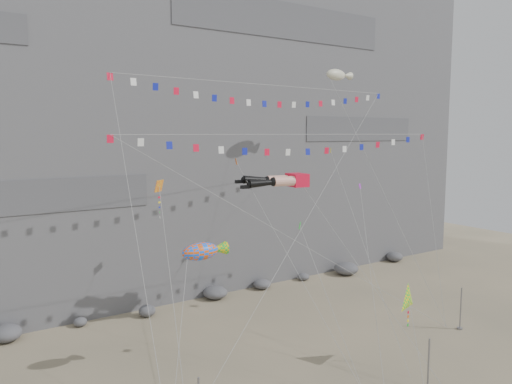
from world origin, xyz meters
TOP-DOWN VIEW (x-y plane):
  - ground at (0.00, 0.00)m, footprint 120.00×120.00m
  - cliff at (0.00, 32.00)m, footprint 80.00×28.00m
  - talus_boulders at (0.00, 17.00)m, footprint 60.00×3.00m
  - anchor_pole_center at (1.79, -8.55)m, footprint 0.12×0.12m
  - anchor_pole_right at (14.19, -2.50)m, footprint 0.12×0.12m
  - legs_kite at (0.99, 6.92)m, footprint 6.63×17.58m
  - flag_banner_upper at (1.40, 8.69)m, footprint 31.11×14.79m
  - flag_banner_lower at (1.44, 4.90)m, footprint 31.68×6.65m
  - harlequin_kite at (-12.00, 2.66)m, footprint 2.28×7.84m
  - fish_windsock at (-9.02, 2.70)m, footprint 7.45×7.29m
  - delta_kite at (4.59, -4.55)m, footprint 3.32×3.84m
  - blimp_windsock at (11.36, 11.23)m, footprint 4.09×14.21m
  - small_kite_a at (-2.05, 8.95)m, footprint 1.17×16.51m
  - small_kite_b at (9.00, 5.06)m, footprint 9.13×11.80m
  - small_kite_c at (-1.86, 0.35)m, footprint 1.17×7.55m
  - small_kite_d at (7.87, 7.78)m, footprint 5.36×14.78m

SIDE VIEW (x-z plane):
  - ground at x=0.00m, z-range 0.00..0.00m
  - talus_boulders at x=0.00m, z-range 0.00..1.20m
  - anchor_pole_right at x=14.19m, z-range 0.00..3.83m
  - anchor_pole_center at x=1.79m, z-range 0.00..4.19m
  - delta_kite at x=4.59m, z-range 1.63..8.62m
  - fish_windsock at x=-9.02m, z-range 2.90..15.40m
  - small_kite_c at x=-1.86m, z-range 4.17..16.80m
  - small_kite_b at x=9.00m, z-range 2.87..21.62m
  - legs_kite at x=0.99m, z-range 2.95..23.66m
  - harlequin_kite at x=-12.00m, z-range 6.12..21.73m
  - small_kite_a at x=-2.05m, z-range 3.85..25.64m
  - small_kite_d at x=7.87m, z-range 4.53..26.26m
  - flag_banner_lower at x=1.44m, z-range 6.30..28.39m
  - flag_banner_upper at x=1.40m, z-range 6.62..36.74m
  - blimp_windsock at x=11.36m, z-range 9.96..36.92m
  - cliff at x=0.00m, z-range 0.00..50.00m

